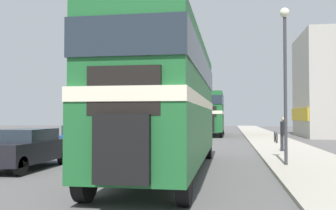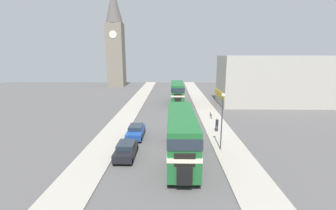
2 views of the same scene
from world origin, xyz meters
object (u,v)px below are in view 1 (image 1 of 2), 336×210
double_decker_bus (168,96)px  bus_distant (211,111)px  bicycle_on_pavement (276,137)px  car_parked_near (25,148)px  pedestrian_walking (284,132)px  street_lamp (285,62)px  church_tower (114,43)px  car_parked_mid (84,139)px

double_decker_bus → bus_distant: double_decker_bus is taller
bicycle_on_pavement → car_parked_near: bearing=-127.2°
pedestrian_walking → street_lamp: bearing=-97.2°
double_decker_bus → bicycle_on_pavement: double_decker_bus is taller
bicycle_on_pavement → street_lamp: 12.65m
pedestrian_walking → street_lamp: (-0.72, -5.66, 2.84)m
car_parked_near → bicycle_on_pavement: bearing=52.8°
double_decker_bus → pedestrian_walking: 9.01m
bus_distant → church_tower: size_ratio=0.34×
bus_distant → pedestrian_walking: bearing=-75.3°
car_parked_near → bus_distant: bearing=77.6°
car_parked_near → church_tower: 55.09m
bus_distant → church_tower: 34.66m
car_parked_mid → pedestrian_walking: 10.26m
bus_distant → car_parked_near: (-5.53, -25.14, -1.74)m
double_decker_bus → church_tower: bearing=109.6°
car_parked_mid → church_tower: bearing=105.9°
car_parked_near → bicycle_on_pavement: (10.51, 13.87, -0.27)m
pedestrian_walking → church_tower: church_tower is taller
car_parked_mid → pedestrian_walking: size_ratio=2.40×
pedestrian_walking → bicycle_on_pavement: bearing=86.9°
double_decker_bus → street_lamp: bearing=23.2°
pedestrian_walking → bicycle_on_pavement: size_ratio=1.00×
car_parked_mid → street_lamp: 10.52m
car_parked_mid → street_lamp: (9.33, -3.65, 3.20)m
bus_distant → bicycle_on_pavement: (4.99, -11.27, -2.01)m
bicycle_on_pavement → car_parked_mid: bearing=-140.9°
street_lamp → bicycle_on_pavement: bearing=84.9°
bicycle_on_pavement → church_tower: size_ratio=0.06×
bus_distant → bicycle_on_pavement: bus_distant is taller
street_lamp → double_decker_bus: bearing=-156.8°
bus_distant → street_lamp: size_ratio=1.70×
car_parked_near → bicycle_on_pavement: 17.40m
double_decker_bus → bus_distant: bearing=89.5°
pedestrian_walking → street_lamp: street_lamp is taller
bus_distant → car_parked_mid: size_ratio=2.36×
car_parked_mid → bicycle_on_pavement: car_parked_mid is taller
double_decker_bus → car_parked_near: bearing=179.8°
bicycle_on_pavement → street_lamp: street_lamp is taller
pedestrian_walking → church_tower: 51.80m
car_parked_near → street_lamp: (9.44, 1.75, 3.20)m
bus_distant → bicycle_on_pavement: size_ratio=5.66×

